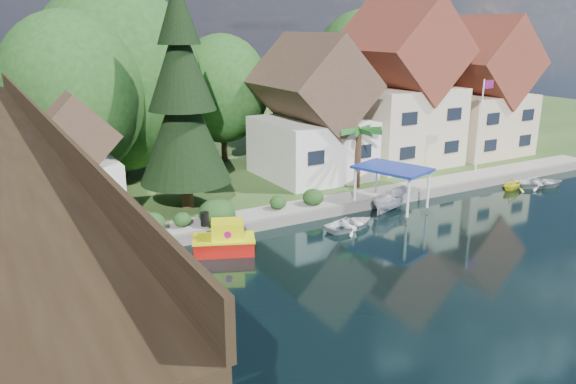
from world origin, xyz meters
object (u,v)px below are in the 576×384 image
at_px(flagpole, 482,116).
at_px(boat_canopy, 391,192).
at_px(palm_tree, 359,132).
at_px(boat_white_b, 540,182).
at_px(house_left, 312,117).
at_px(tugboat, 225,240).
at_px(house_center, 398,94).
at_px(conifer, 182,102).
at_px(boat_white_a, 351,223).
at_px(boat_yellow, 513,183).
at_px(house_right, 477,95).
at_px(shed, 73,165).

height_order(flagpole, boat_canopy, flagpole).
bearing_deg(palm_tree, boat_white_b, -22.12).
height_order(house_left, tugboat, house_left).
distance_m(house_center, flagpole, 7.33).
height_order(palm_tree, boat_canopy, palm_tree).
bearing_deg(conifer, palm_tree, -7.46).
bearing_deg(flagpole, boat_white_a, -164.23).
height_order(conifer, boat_yellow, conifer).
bearing_deg(house_left, boat_canopy, -84.80).
relative_size(house_center, house_right, 1.12).
relative_size(conifer, palm_tree, 3.05).
relative_size(boat_canopy, boat_yellow, 2.46).
bearing_deg(house_left, boat_white_a, -109.04).
bearing_deg(boat_canopy, flagpole, 14.15).
bearing_deg(boat_yellow, house_right, -40.37).
bearing_deg(boat_yellow, boat_canopy, 77.50).
distance_m(flagpole, tugboat, 24.73).
bearing_deg(palm_tree, tugboat, -156.79).
bearing_deg(boat_white_b, shed, 96.44).
bearing_deg(palm_tree, house_left, 104.01).
distance_m(shed, tugboat, 11.08).
height_order(tugboat, boat_yellow, tugboat).
height_order(house_right, flagpole, house_right).
bearing_deg(house_left, conifer, -165.36).
bearing_deg(house_center, house_left, -176.82).
distance_m(shed, palm_tree, 19.42).
distance_m(conifer, boat_canopy, 14.87).
bearing_deg(house_center, palm_tree, -146.89).
bearing_deg(conifer, tugboat, -94.01).
height_order(house_left, conifer, conifer).
relative_size(palm_tree, tugboat, 1.24).
height_order(house_center, flagpole, house_center).
distance_m(conifer, flagpole, 23.77).
distance_m(palm_tree, flagpole, 11.03).
distance_m(house_center, palm_tree, 9.54).
xyz_separation_m(house_left, house_center, (9.00, 0.50, 1.28)).
relative_size(house_right, boat_canopy, 2.30).
relative_size(shed, boat_canopy, 1.45).
distance_m(conifer, boat_yellow, 25.19).
bearing_deg(shed, house_left, 4.77).
height_order(shed, tugboat, shed).
bearing_deg(boat_white_b, boat_yellow, 103.04).
xyz_separation_m(conifer, boat_white_a, (7.78, -7.48, -7.05)).
bearing_deg(conifer, boat_yellow, -16.10).
relative_size(house_center, boat_white_a, 4.02).
xyz_separation_m(house_right, boat_white_b, (-3.40, -10.08, -5.38)).
relative_size(house_right, boat_yellow, 5.68).
bearing_deg(conifer, shed, 167.43).
bearing_deg(boat_white_a, flagpole, -82.51).
bearing_deg(boat_white_a, house_left, -27.32).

